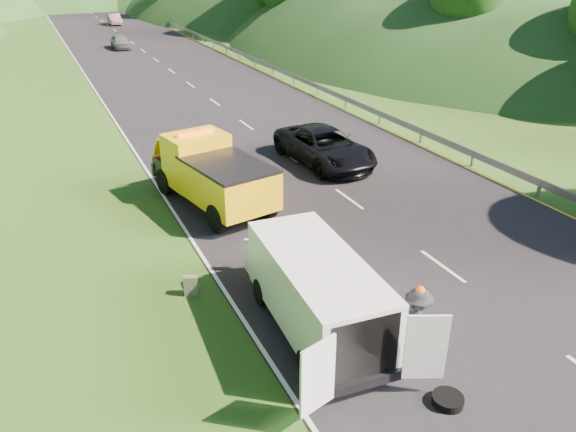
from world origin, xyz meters
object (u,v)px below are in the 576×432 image
woman (258,273)px  spare_tire (447,404)px  tow_truck (212,173)px  passing_suv (324,164)px  suitcase (191,286)px  white_van (314,288)px  child (306,282)px  worker (412,355)px

woman → spare_tire: size_ratio=2.16×
tow_truck → passing_suv: size_ratio=1.13×
spare_tire → passing_suv: 15.97m
suitcase → spare_tire: 7.86m
white_van → child: (0.84, 2.19, -1.29)m
child → spare_tire: 5.97m
woman → white_van: bearing=150.8°
white_van → passing_suv: white_van is taller
spare_tire → passing_suv: passing_suv is taller
worker → tow_truck: bearing=69.9°
woman → worker: worker is taller
worker → suitcase: 6.63m
worker → spare_tire: worker is taller
worker → white_van: bearing=102.6°
tow_truck → passing_suv: bearing=9.5°
woman → spare_tire: bearing=159.8°
white_van → child: white_van is taller
tow_truck → white_van: (-0.06, -9.03, -0.07)m
white_van → passing_suv: size_ratio=1.09×
suitcase → passing_suv: 12.30m
tow_truck → child: 7.02m
child → tow_truck: bearing=117.9°
white_van → woman: size_ratio=4.21×
white_van → woman: 3.57m
white_van → woman: white_van is taller
tow_truck → spare_tire: bearing=-95.1°
white_van → suitcase: white_van is taller
white_van → worker: (1.79, -2.02, -1.29)m
worker → passing_suv: worker is taller
white_van → suitcase: bearing=134.0°
suitcase → child: bearing=-13.3°
white_van → passing_suv: 13.17m
tow_truck → suitcase: (-2.61, -6.04, -1.04)m
worker → spare_tire: (-0.31, -1.73, 0.00)m
suitcase → passing_suv: bearing=43.5°
child → white_van: bearing=-89.8°
tow_truck → white_van: bearing=-101.9°
woman → spare_tire: (1.78, -7.07, 0.00)m
tow_truck → passing_suv: 6.89m
tow_truck → woman: (-0.36, -5.72, -1.36)m
white_van → child: bearing=72.4°
woman → worker: size_ratio=0.81×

